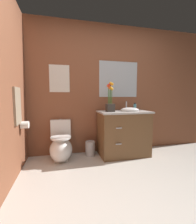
{
  "coord_description": "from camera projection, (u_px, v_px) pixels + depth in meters",
  "views": [
    {
      "loc": [
        -0.8,
        -1.29,
        1.1
      ],
      "look_at": [
        -0.18,
        1.3,
        0.84
      ],
      "focal_mm": 24.49,
      "sensor_mm": 36.0,
      "label": 1
    }
  ],
  "objects": [
    {
      "name": "wall_poster",
      "position": [
        59.0,
        79.0,
        2.8
      ],
      "size": [
        0.36,
        0.01,
        0.49
      ],
      "primitive_type": "cube",
      "color": "silver"
    },
    {
      "name": "flower_vase",
      "position": [
        110.0,
        101.0,
        2.73
      ],
      "size": [
        0.14,
        0.14,
        0.53
      ],
      "color": "#38332D",
      "rests_on": "vanity_cabinet"
    },
    {
      "name": "toilet",
      "position": [
        61.0,
        146.0,
        2.65
      ],
      "size": [
        0.38,
        0.59,
        0.69
      ],
      "color": "white",
      "rests_on": "ground_plane"
    },
    {
      "name": "wall_back",
      "position": [
        112.0,
        89.0,
        3.08
      ],
      "size": [
        4.41,
        0.05,
        2.5
      ],
      "primitive_type": "cube",
      "color": "brown",
      "rests_on": "ground_plane"
    },
    {
      "name": "toilet_paper_roll",
      "position": [
        25.0,
        125.0,
        2.3
      ],
      "size": [
        0.11,
        0.11,
        0.11
      ],
      "primitive_type": "cylinder",
      "rotation": [
        0.0,
        1.57,
        0.0
      ],
      "color": "white"
    },
    {
      "name": "wall_mirror",
      "position": [
        119.0,
        79.0,
        3.06
      ],
      "size": [
        0.8,
        0.01,
        0.7
      ],
      "primitive_type": "cube",
      "color": "#B2BCC6"
    },
    {
      "name": "hanging_towel",
      "position": [
        17.0,
        106.0,
        2.12
      ],
      "size": [
        0.03,
        0.28,
        0.52
      ],
      "primitive_type": "cube",
      "color": "gray"
    },
    {
      "name": "ground_plane",
      "position": [
        146.0,
        206.0,
        1.54
      ],
      "size": [
        9.44,
        9.44,
        0.0
      ],
      "primitive_type": "plane",
      "color": "beige"
    },
    {
      "name": "vanity_cabinet",
      "position": [
        124.0,
        133.0,
        2.88
      ],
      "size": [
        0.94,
        0.56,
        1.02
      ],
      "color": "brown",
      "rests_on": "ground_plane"
    },
    {
      "name": "soap_bottle",
      "position": [
        135.0,
        107.0,
        2.89
      ],
      "size": [
        0.06,
        0.06,
        0.15
      ],
      "color": "teal",
      "rests_on": "vanity_cabinet"
    },
    {
      "name": "trash_bin",
      "position": [
        90.0,
        148.0,
        2.87
      ],
      "size": [
        0.18,
        0.18,
        0.27
      ],
      "color": "#B7B7BC",
      "rests_on": "ground_plane"
    }
  ]
}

